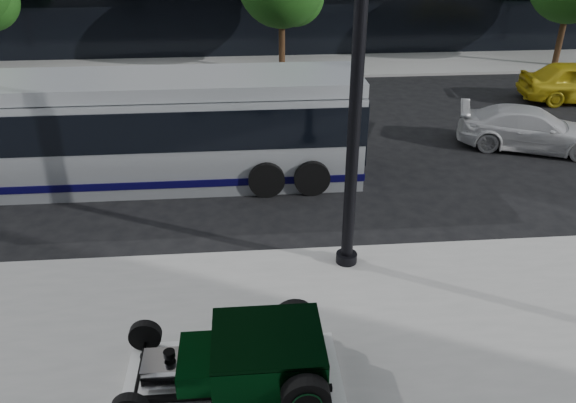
{
  "coord_description": "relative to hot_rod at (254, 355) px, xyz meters",
  "views": [
    {
      "loc": [
        -0.88,
        -12.43,
        6.87
      ],
      "look_at": [
        0.02,
        -1.79,
        1.2
      ],
      "focal_mm": 35.0,
      "sensor_mm": 36.0,
      "label": 1
    }
  ],
  "objects": [
    {
      "name": "ground",
      "position": [
        0.85,
        5.86,
        -0.7
      ],
      "size": [
        120.0,
        120.0,
        0.0
      ],
      "primitive_type": "plane",
      "color": "black",
      "rests_on": "ground"
    },
    {
      "name": "sidewalk_far",
      "position": [
        0.85,
        19.86,
        -0.64
      ],
      "size": [
        70.0,
        4.0,
        0.12
      ],
      "primitive_type": "cube",
      "color": "gray",
      "rests_on": "ground"
    },
    {
      "name": "display_plinth",
      "position": [
        -0.33,
        -0.0,
        -0.5
      ],
      "size": [
        3.4,
        1.8,
        0.15
      ],
      "primitive_type": "cube",
      "color": "silver",
      "rests_on": "sidewalk_near"
    },
    {
      "name": "hot_rod",
      "position": [
        0.0,
        0.0,
        0.0
      ],
      "size": [
        3.22,
        2.0,
        0.81
      ],
      "color": "black",
      "rests_on": "display_plinth"
    },
    {
      "name": "lamppost",
      "position": [
        2.06,
        3.26,
        3.18
      ],
      "size": [
        0.45,
        0.45,
        8.13
      ],
      "color": "black",
      "rests_on": "sidewalk_near"
    },
    {
      "name": "transit_bus",
      "position": [
        -2.85,
        8.0,
        0.79
      ],
      "size": [
        12.12,
        2.88,
        2.92
      ],
      "color": "silver",
      "rests_on": "ground"
    },
    {
      "name": "white_sedan",
      "position": [
        8.97,
        9.32,
        -0.06
      ],
      "size": [
        4.76,
        3.21,
        1.28
      ],
      "primitive_type": "imported",
      "rotation": [
        0.0,
        0.0,
        1.22
      ],
      "color": "silver",
      "rests_on": "ground"
    }
  ]
}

